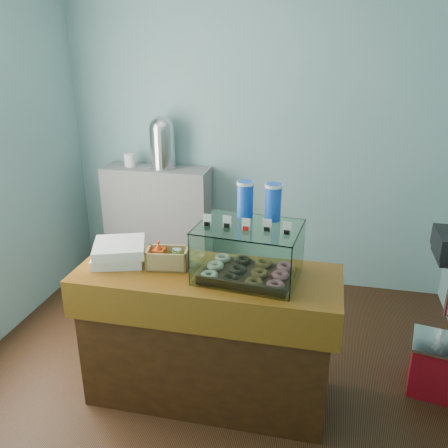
% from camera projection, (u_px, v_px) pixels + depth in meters
% --- Properties ---
extents(ground, '(3.50, 3.50, 0.00)m').
position_uv_depth(ground, '(217.00, 369.00, 3.40)').
color(ground, black).
rests_on(ground, ground).
extents(room_shell, '(3.54, 3.04, 2.82)m').
position_uv_depth(room_shell, '(221.00, 131.00, 2.78)').
color(room_shell, '#71A3A5').
rests_on(room_shell, ground).
extents(counter, '(1.60, 0.60, 0.90)m').
position_uv_depth(counter, '(208.00, 335.00, 3.00)').
color(counter, '#46240D').
rests_on(counter, ground).
extents(back_shelf, '(1.00, 0.32, 1.10)m').
position_uv_depth(back_shelf, '(158.00, 223.00, 4.58)').
color(back_shelf, gray).
rests_on(back_shelf, ground).
extents(display_case, '(0.63, 0.48, 0.54)m').
position_uv_depth(display_case, '(251.00, 247.00, 2.76)').
color(display_case, black).
rests_on(display_case, counter).
extents(condiment_crate, '(0.27, 0.19, 0.18)m').
position_uv_depth(condiment_crate, '(166.00, 258.00, 2.89)').
color(condiment_crate, tan).
rests_on(condiment_crate, counter).
extents(pastry_boxes, '(0.41, 0.40, 0.12)m').
position_uv_depth(pastry_boxes, '(119.00, 252.00, 2.97)').
color(pastry_boxes, white).
rests_on(pastry_boxes, counter).
extents(coffee_urn, '(0.26, 0.26, 0.48)m').
position_uv_depth(coffee_urn, '(162.00, 141.00, 4.29)').
color(coffee_urn, silver).
rests_on(coffee_urn, back_shelf).
extents(red_cooler, '(0.48, 0.40, 0.38)m').
position_uv_depth(red_cooler, '(444.00, 367.00, 3.12)').
color(red_cooler, red).
rests_on(red_cooler, ground).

